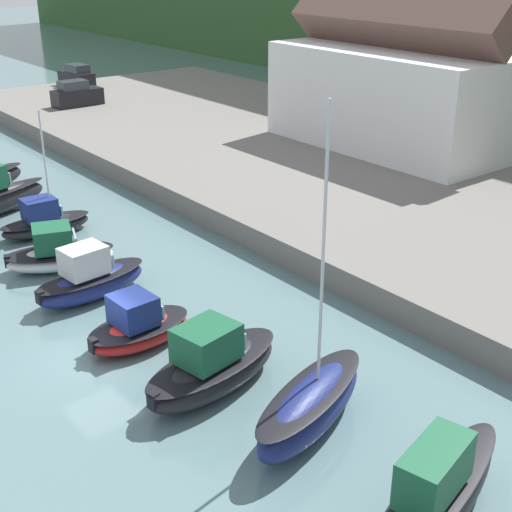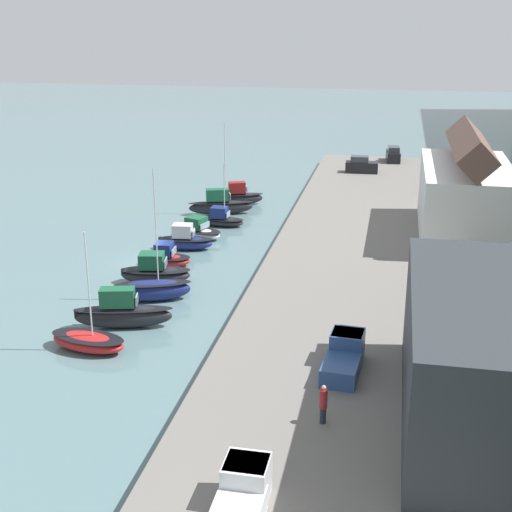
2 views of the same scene
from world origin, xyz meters
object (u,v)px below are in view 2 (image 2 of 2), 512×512
(moored_boat_9, at_px, (88,341))
(parked_car_1, at_px, (393,155))
(moored_boat_1, at_px, (220,205))
(moored_boat_5, at_px, (166,257))
(pickup_truck_0, at_px, (344,356))
(moored_boat_0, at_px, (239,196))
(moored_boat_8, at_px, (122,313))
(moored_boat_7, at_px, (153,290))
(moored_boat_4, at_px, (185,240))
(moored_boat_2, at_px, (221,219))
(parked_car_0, at_px, (361,166))
(moored_boat_6, at_px, (155,272))
(person_on_quay, at_px, (323,404))
(pickup_truck_1, at_px, (241,498))
(moored_boat_3, at_px, (198,230))

(moored_boat_9, bearing_deg, parked_car_1, 173.35)
(moored_boat_1, xyz_separation_m, moored_boat_5, (17.40, -0.58, -0.35))
(pickup_truck_0, bearing_deg, moored_boat_0, 115.05)
(moored_boat_8, relative_size, pickup_truck_0, 1.47)
(moored_boat_1, bearing_deg, moored_boat_9, -18.93)
(moored_boat_7, bearing_deg, pickup_truck_0, 36.03)
(moored_boat_4, xyz_separation_m, moored_boat_8, (17.88, 0.78, 0.22))
(moored_boat_2, bearing_deg, parked_car_0, 153.11)
(moored_boat_7, bearing_deg, moored_boat_4, 166.46)
(moored_boat_0, xyz_separation_m, parked_car_0, (-14.63, 13.21, 1.23))
(moored_boat_4, xyz_separation_m, pickup_truck_0, (23.50, 16.76, 1.23))
(moored_boat_8, height_order, pickup_truck_0, pickup_truck_0)
(moored_boat_6, height_order, pickup_truck_0, pickup_truck_0)
(moored_boat_1, height_order, moored_boat_2, moored_boat_1)
(moored_boat_5, relative_size, moored_boat_7, 0.42)
(moored_boat_7, distance_m, moored_boat_8, 5.21)
(moored_boat_0, bearing_deg, moored_boat_6, -22.30)
(moored_boat_5, xyz_separation_m, moored_boat_9, (17.01, 0.16, -0.12))
(moored_boat_0, distance_m, moored_boat_6, 26.23)
(moored_boat_1, distance_m, moored_boat_4, 12.73)
(pickup_truck_0, bearing_deg, moored_boat_7, 149.51)
(parked_car_0, relative_size, person_on_quay, 1.98)
(moored_boat_0, relative_size, moored_boat_4, 1.08)
(moored_boat_4, bearing_deg, moored_boat_5, -9.88)
(moored_boat_4, relative_size, pickup_truck_1, 1.13)
(parked_car_1, bearing_deg, moored_boat_8, -111.75)
(moored_boat_0, relative_size, moored_boat_5, 1.34)
(pickup_truck_0, bearing_deg, parked_car_1, 92.73)
(moored_boat_3, height_order, moored_boat_6, moored_boat_6)
(moored_boat_1, distance_m, pickup_truck_1, 51.77)
(moored_boat_1, relative_size, parked_car_1, 2.35)
(moored_boat_1, relative_size, person_on_quay, 4.76)
(moored_boat_7, distance_m, pickup_truck_1, 27.54)
(moored_boat_2, relative_size, parked_car_1, 1.52)
(moored_boat_7, height_order, pickup_truck_0, moored_boat_7)
(moored_boat_4, height_order, moored_boat_6, moored_boat_6)
(moored_boat_5, bearing_deg, parked_car_1, 154.50)
(moored_boat_6, bearing_deg, moored_boat_2, 165.42)
(moored_boat_8, bearing_deg, parked_car_1, 149.20)
(moored_boat_0, relative_size, parked_car_0, 1.36)
(moored_boat_3, relative_size, pickup_truck_1, 1.17)
(moored_boat_0, bearing_deg, moored_boat_2, -19.06)
(moored_boat_6, relative_size, pickup_truck_1, 1.28)
(moored_boat_6, height_order, moored_boat_9, moored_boat_9)
(moored_boat_2, xyz_separation_m, moored_boat_6, (17.23, -1.33, 0.20))
(moored_boat_2, xyz_separation_m, pickup_truck_0, (31.76, 15.32, 1.39))
(moored_boat_0, distance_m, moored_boat_3, 13.51)
(pickup_truck_1, bearing_deg, moored_boat_7, 117.00)
(person_on_quay, bearing_deg, moored_boat_9, -115.89)
(moored_boat_2, bearing_deg, moored_boat_3, -13.16)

